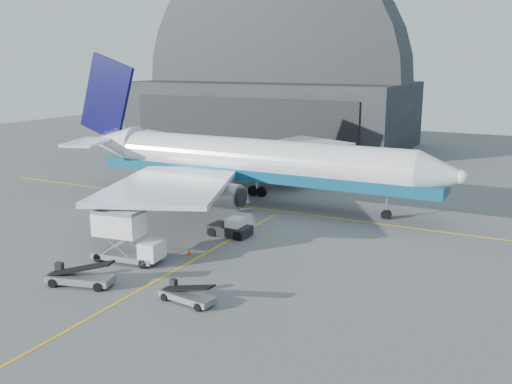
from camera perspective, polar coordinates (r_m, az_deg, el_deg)
The scene contains 9 objects.
ground at distance 45.25m, azimuth -8.10°, elevation -7.78°, with size 200.00×200.00×0.00m, color #565659.
taxi_lines at distance 55.50m, azimuth -0.59°, elevation -3.67°, with size 80.00×42.12×0.02m.
hangar at distance 109.95m, azimuth 1.87°, elevation 9.71°, with size 50.00×28.30×28.00m.
airliner at distance 65.12m, azimuth -1.15°, elevation 3.14°, with size 48.56×47.08×17.04m.
catering_truck at distance 47.33m, azimuth -12.95°, elevation -4.43°, with size 6.07×2.82×4.03m.
pushback_tug at distance 53.25m, azimuth -2.52°, elevation -3.67°, with size 3.89×2.31×1.79m.
belt_loader_a at distance 43.76m, azimuth -17.23°, elevation -8.14°, with size 5.27×2.87×1.97m.
belt_loader_b at distance 39.37m, azimuth -6.95°, elevation -10.21°, with size 4.38×1.92×1.64m.
traffic_cone at distance 48.58m, azimuth -6.69°, elevation -5.96°, with size 0.35×0.35×0.50m.
Camera 1 is at (24.61, -34.43, 16.02)m, focal length 40.00 mm.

